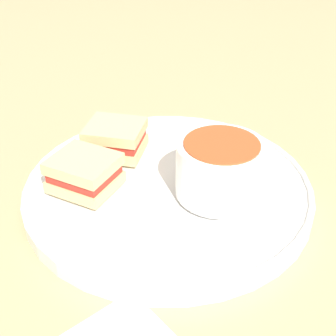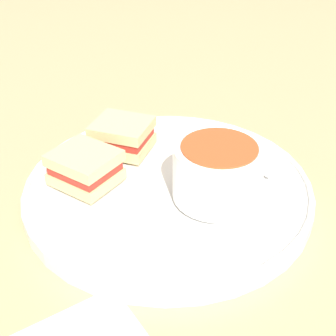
# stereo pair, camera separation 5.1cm
# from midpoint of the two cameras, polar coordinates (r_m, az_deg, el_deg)

# --- Properties ---
(ground_plane) EXTENTS (2.40, 2.40, 0.00)m
(ground_plane) POSITION_cam_midpoint_polar(r_m,az_deg,el_deg) (0.53, -2.75, -3.54)
(ground_plane) COLOR tan
(plate) EXTENTS (0.32, 0.32, 0.02)m
(plate) POSITION_cam_midpoint_polar(r_m,az_deg,el_deg) (0.52, -2.78, -2.54)
(plate) COLOR white
(plate) RESTS_ON ground_plane
(soup_bowl) EXTENTS (0.09, 0.09, 0.06)m
(soup_bowl) POSITION_cam_midpoint_polar(r_m,az_deg,el_deg) (0.48, 3.39, -0.13)
(soup_bowl) COLOR white
(soup_bowl) RESTS_ON plate
(spoon) EXTENTS (0.11, 0.05, 0.01)m
(spoon) POSITION_cam_midpoint_polar(r_m,az_deg,el_deg) (0.58, 2.42, 3.06)
(spoon) COLOR silver
(spoon) RESTS_ON plate
(sandwich_half_near) EXTENTS (0.09, 0.09, 0.04)m
(sandwich_half_near) POSITION_cam_midpoint_polar(r_m,az_deg,el_deg) (0.56, -8.99, 3.51)
(sandwich_half_near) COLOR #DBBC7F
(sandwich_half_near) RESTS_ON plate
(sandwich_half_far) EXTENTS (0.09, 0.09, 0.04)m
(sandwich_half_far) POSITION_cam_midpoint_polar(r_m,az_deg,el_deg) (0.51, -12.99, -0.67)
(sandwich_half_far) COLOR #DBBC7F
(sandwich_half_far) RESTS_ON plate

